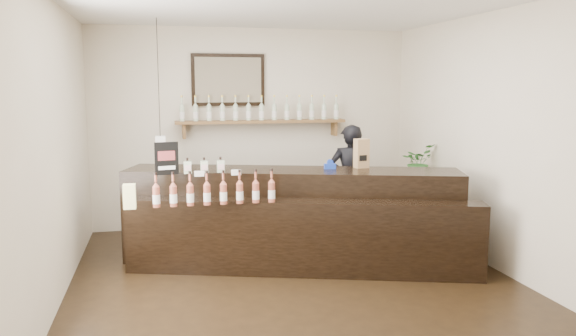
# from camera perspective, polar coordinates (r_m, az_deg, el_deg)

# --- Properties ---
(ground) EXTENTS (5.00, 5.00, 0.00)m
(ground) POSITION_cam_1_polar(r_m,az_deg,el_deg) (5.92, 0.59, -11.36)
(ground) COLOR black
(ground) RESTS_ON ground
(room_shell) EXTENTS (5.00, 5.00, 5.00)m
(room_shell) POSITION_cam_1_polar(r_m,az_deg,el_deg) (5.58, 0.62, 5.33)
(room_shell) COLOR beige
(room_shell) RESTS_ON ground
(back_wall_decor) EXTENTS (2.66, 0.96, 1.69)m
(back_wall_decor) POSITION_cam_1_polar(r_m,az_deg,el_deg) (7.88, -4.48, 6.54)
(back_wall_decor) COLOR brown
(back_wall_decor) RESTS_ON ground
(counter) EXTENTS (3.81, 2.13, 1.23)m
(counter) POSITION_cam_1_polar(r_m,az_deg,el_deg) (6.33, 0.62, -5.37)
(counter) COLOR black
(counter) RESTS_ON ground
(promo_sign) EXTENTS (0.25, 0.06, 0.35)m
(promo_sign) POSITION_cam_1_polar(r_m,az_deg,el_deg) (6.11, -12.23, 0.95)
(promo_sign) COLOR black
(promo_sign) RESTS_ON counter
(paper_bag) EXTENTS (0.17, 0.14, 0.34)m
(paper_bag) POSITION_cam_1_polar(r_m,az_deg,el_deg) (6.54, 7.47, 1.48)
(paper_bag) COLOR #976B49
(paper_bag) RESTS_ON counter
(tape_dispenser) EXTENTS (0.13, 0.06, 0.11)m
(tape_dispenser) POSITION_cam_1_polar(r_m,az_deg,el_deg) (6.42, 4.29, 0.28)
(tape_dispenser) COLOR #1838A8
(tape_dispenser) RESTS_ON counter
(side_cabinet) EXTENTS (0.44, 0.57, 0.77)m
(side_cabinet) POSITION_cam_1_polar(r_m,az_deg,el_deg) (7.69, 12.90, -3.97)
(side_cabinet) COLOR brown
(side_cabinet) RESTS_ON ground
(potted_plant) EXTENTS (0.56, 0.55, 0.47)m
(potted_plant) POSITION_cam_1_polar(r_m,az_deg,el_deg) (7.58, 13.05, 0.62)
(potted_plant) COLOR #30692A
(potted_plant) RESTS_ON side_cabinet
(shopkeeper) EXTENTS (0.69, 0.53, 1.69)m
(shopkeeper) POSITION_cam_1_polar(r_m,az_deg,el_deg) (7.48, 6.31, -0.57)
(shopkeeper) COLOR black
(shopkeeper) RESTS_ON ground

